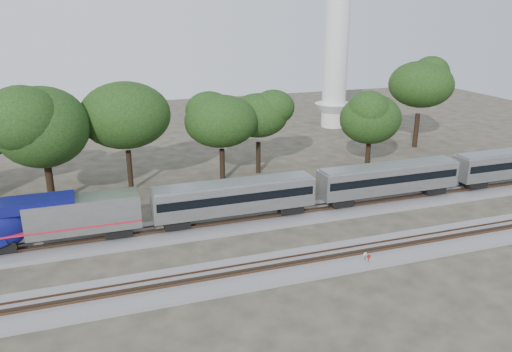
{
  "coord_description": "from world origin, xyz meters",
  "views": [
    {
      "loc": [
        -15.08,
        -38.04,
        20.53
      ],
      "look_at": [
        -0.44,
        5.0,
        5.23
      ],
      "focal_mm": 35.0,
      "sensor_mm": 36.0,
      "label": 1
    }
  ],
  "objects": [
    {
      "name": "tree_2",
      "position": [
        -19.85,
        17.59,
        8.74
      ],
      "size": [
        8.9,
        8.9,
        12.55
      ],
      "color": "black",
      "rests_on": "ground"
    },
    {
      "name": "tree_4",
      "position": [
        0.0,
        19.3,
        7.6
      ],
      "size": [
        7.74,
        7.74,
        10.91
      ],
      "color": "black",
      "rests_on": "ground"
    },
    {
      "name": "train",
      "position": [
        24.07,
        6.0,
        3.03
      ],
      "size": [
        101.84,
        2.9,
        4.27
      ],
      "color": "silver",
      "rests_on": "ground"
    },
    {
      "name": "tree_7",
      "position": [
        32.7,
        25.34,
        9.7
      ],
      "size": [
        9.87,
        9.87,
        13.92
      ],
      "color": "black",
      "rests_on": "ground"
    },
    {
      "name": "tree_5",
      "position": [
        5.32,
        21.01,
        7.62
      ],
      "size": [
        7.77,
        7.77,
        10.95
      ],
      "color": "black",
      "rests_on": "ground"
    },
    {
      "name": "tree_6",
      "position": [
        19.76,
        17.85,
        6.82
      ],
      "size": [
        6.95,
        6.95,
        9.8
      ],
      "color": "black",
      "rests_on": "ground"
    },
    {
      "name": "track_near",
      "position": [
        0.0,
        -4.0,
        0.21
      ],
      "size": [
        160.0,
        5.0,
        0.73
      ],
      "color": "slate",
      "rests_on": "ground"
    },
    {
      "name": "switch_lever",
      "position": [
        6.05,
        -5.26,
        0.15
      ],
      "size": [
        0.5,
        0.3,
        0.3
      ],
      "primitive_type": "cube",
      "rotation": [
        0.0,
        0.0,
        0.01
      ],
      "color": "#512D19",
      "rests_on": "ground"
    },
    {
      "name": "switch_stand_red",
      "position": [
        5.84,
        -5.8,
        0.68
      ],
      "size": [
        0.34,
        0.07,
        1.07
      ],
      "rotation": [
        0.0,
        0.0,
        -0.1
      ],
      "color": "#512D19",
      "rests_on": "ground"
    },
    {
      "name": "ground",
      "position": [
        0.0,
        0.0,
        0.0
      ],
      "size": [
        160.0,
        160.0,
        0.0
      ],
      "primitive_type": "plane",
      "color": "#383328",
      "rests_on": "ground"
    },
    {
      "name": "track_far",
      "position": [
        0.0,
        6.0,
        0.21
      ],
      "size": [
        160.0,
        5.0,
        0.73
      ],
      "color": "slate",
      "rests_on": "ground"
    },
    {
      "name": "switch_stand_white",
      "position": [
        5.73,
        -5.41,
        0.71
      ],
      "size": [
        0.35,
        0.1,
        1.11
      ],
      "rotation": [
        0.0,
        0.0,
        0.18
      ],
      "color": "#512D19",
      "rests_on": "ground"
    },
    {
      "name": "tree_3",
      "position": [
        -11.18,
        19.49,
        9.03
      ],
      "size": [
        9.19,
        9.19,
        12.96
      ],
      "color": "black",
      "rests_on": "ground"
    }
  ]
}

